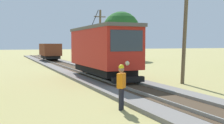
{
  "coord_description": "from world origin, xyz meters",
  "views": [
    {
      "loc": [
        -6.9,
        2.06,
        2.58
      ],
      "look_at": [
        0.28,
        18.81,
        1.34
      ],
      "focal_mm": 42.51,
      "sensor_mm": 36.0,
      "label": 1
    }
  ],
  "objects": [
    {
      "name": "red_tram",
      "position": [
        0.0,
        19.95,
        2.19
      ],
      "size": [
        2.6,
        8.54,
        4.79
      ],
      "color": "red",
      "rests_on": "rail_right"
    },
    {
      "name": "gravel_pile",
      "position": [
        4.73,
        39.89,
        0.41
      ],
      "size": [
        2.54,
        2.54,
        0.82
      ],
      "primitive_type": "cone",
      "color": "gray",
      "rests_on": "ground"
    },
    {
      "name": "tree_right_near",
      "position": [
        11.22,
        40.64,
        4.77
      ],
      "size": [
        5.95,
        5.95,
        7.76
      ],
      "color": "#4C3823",
      "rests_on": "ground"
    },
    {
      "name": "track_worker",
      "position": [
        -2.54,
        11.32,
        0.98
      ],
      "size": [
        0.44,
        0.44,
        1.78
      ],
      "rotation": [
        0.0,
        0.0,
        2.34
      ],
      "color": "black",
      "rests_on": "ground"
    },
    {
      "name": "utility_pole_near_tram",
      "position": [
        4.04,
        15.79,
        3.89
      ],
      "size": [
        1.4,
        0.61,
        7.59
      ],
      "color": "brown",
      "rests_on": "ground"
    },
    {
      "name": "freight_car",
      "position": [
        0.0,
        41.06,
        1.56
      ],
      "size": [
        2.4,
        5.2,
        2.31
      ],
      "color": "brown",
      "rests_on": "rail_right"
    },
    {
      "name": "utility_pole_mid",
      "position": [
        4.04,
        31.17,
        3.36
      ],
      "size": [
        1.4,
        0.53,
        6.53
      ],
      "color": "brown",
      "rests_on": "ground"
    }
  ]
}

